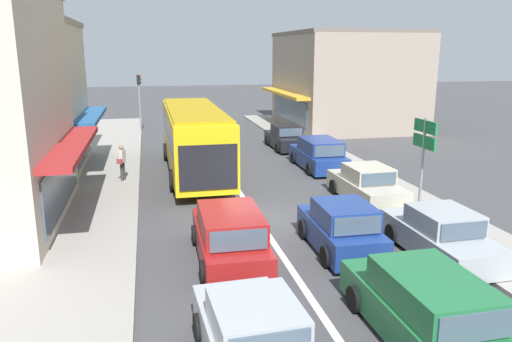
{
  "coord_description": "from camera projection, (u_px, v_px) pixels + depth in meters",
  "views": [
    {
      "loc": [
        -3.67,
        -16.31,
        5.91
      ],
      "look_at": [
        0.45,
        2.61,
        1.2
      ],
      "focal_mm": 35.0,
      "sensor_mm": 36.0,
      "label": 1
    }
  ],
  "objects": [
    {
      "name": "traffic_light_downstreet",
      "position": [
        139.0,
        94.0,
        35.63
      ],
      "size": [
        0.32,
        0.24,
        4.2
      ],
      "color": "gray",
      "rests_on": "ground"
    },
    {
      "name": "shopfront_mid_block",
      "position": [
        8.0,
        98.0,
        23.92
      ],
      "size": [
        7.58,
        7.45,
        7.31
      ],
      "color": "beige",
      "rests_on": "ground"
    },
    {
      "name": "ground_plane",
      "position": [
        259.0,
        222.0,
        17.64
      ],
      "size": [
        140.0,
        140.0,
        0.0
      ],
      "primitive_type": "plane",
      "color": "#3F3F42"
    },
    {
      "name": "sedan_behind_bus_mid",
      "position": [
        255.0,
        341.0,
        9.24
      ],
      "size": [
        2.05,
        4.28,
        1.47
      ],
      "color": "#9EA3A8",
      "rests_on": "ground"
    },
    {
      "name": "lane_centre_line",
      "position": [
        239.0,
        191.0,
        21.44
      ],
      "size": [
        0.2,
        28.0,
        0.01
      ],
      "primitive_type": "cube",
      "color": "silver",
      "rests_on": "ground"
    },
    {
      "name": "parked_sedan_kerb_rear",
      "position": [
        286.0,
        138.0,
        30.52
      ],
      "size": [
        1.92,
        4.21,
        1.47
      ],
      "color": "black",
      "rests_on": "ground"
    },
    {
      "name": "parked_wagon_kerb_third",
      "position": [
        318.0,
        155.0,
        25.27
      ],
      "size": [
        1.94,
        4.5,
        1.58
      ],
      "color": "navy",
      "rests_on": "ground"
    },
    {
      "name": "sidewalk_left",
      "position": [
        79.0,
        186.0,
        21.92
      ],
      "size": [
        5.2,
        44.0,
        0.14
      ],
      "primitive_type": "cube",
      "color": "gray",
      "rests_on": "ground"
    },
    {
      "name": "wagon_adjacent_lane_trail",
      "position": [
        425.0,
        309.0,
        10.22
      ],
      "size": [
        1.98,
        4.52,
        1.58
      ],
      "color": "#1E6638",
      "rests_on": "ground"
    },
    {
      "name": "city_bus",
      "position": [
        194.0,
        136.0,
        24.03
      ],
      "size": [
        2.78,
        10.87,
        3.23
      ],
      "color": "yellow",
      "rests_on": "ground"
    },
    {
      "name": "hatchback_behind_bus_near",
      "position": [
        341.0,
        229.0,
        14.91
      ],
      "size": [
        1.87,
        3.73,
        1.54
      ],
      "color": "navy",
      "rests_on": "ground"
    },
    {
      "name": "parked_sedan_kerb_front",
      "position": [
        441.0,
        236.0,
        14.48
      ],
      "size": [
        1.94,
        4.22,
        1.47
      ],
      "color": "#9EA3A8",
      "rests_on": "ground"
    },
    {
      "name": "parked_sedan_kerb_second",
      "position": [
        367.0,
        185.0,
        19.85
      ],
      "size": [
        1.97,
        4.24,
        1.47
      ],
      "color": "#B7B29E",
      "rests_on": "ground"
    },
    {
      "name": "directional_road_sign",
      "position": [
        424.0,
        143.0,
        17.61
      ],
      "size": [
        0.1,
        1.4,
        3.6
      ],
      "color": "gray",
      "rests_on": "ground"
    },
    {
      "name": "wagon_adjacent_lane_lead",
      "position": [
        230.0,
        237.0,
        14.16
      ],
      "size": [
        1.99,
        4.53,
        1.58
      ],
      "color": "maroon",
      "rests_on": "ground"
    },
    {
      "name": "kerb_right",
      "position": [
        355.0,
        172.0,
        24.61
      ],
      "size": [
        2.8,
        44.0,
        0.12
      ],
      "primitive_type": "cube",
      "color": "gray",
      "rests_on": "ground"
    },
    {
      "name": "building_right_far",
      "position": [
        345.0,
        80.0,
        38.77
      ],
      "size": [
        10.04,
        11.08,
        7.27
      ],
      "color": "gray",
      "rests_on": "ground"
    },
    {
      "name": "pedestrian_with_handbag_near",
      "position": [
        122.0,
        160.0,
        22.48
      ],
      "size": [
        0.39,
        0.65,
        1.63
      ],
      "color": "#333338",
      "rests_on": "sidewalk_left"
    }
  ]
}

